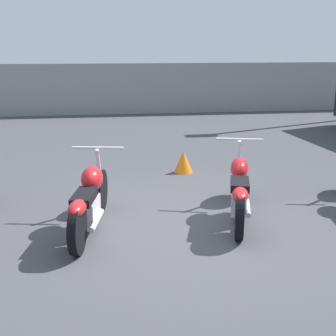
% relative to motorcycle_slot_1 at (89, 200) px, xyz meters
% --- Properties ---
extents(ground_plane, '(60.00, 60.00, 0.00)m').
position_rel_motorcycle_slot_1_xyz_m(ground_plane, '(1.10, 0.01, -0.42)').
color(ground_plane, '#424247').
extents(fence_back, '(40.00, 0.04, 1.72)m').
position_rel_motorcycle_slot_1_xyz_m(fence_back, '(1.10, 10.38, 0.44)').
color(fence_back, gray).
rests_on(fence_back, ground_plane).
extents(motorcycle_slot_1, '(0.74, 2.07, 0.97)m').
position_rel_motorcycle_slot_1_xyz_m(motorcycle_slot_1, '(0.00, 0.00, 0.00)').
color(motorcycle_slot_1, black).
rests_on(motorcycle_slot_1, ground_plane).
extents(motorcycle_slot_2, '(0.88, 2.13, 0.99)m').
position_rel_motorcycle_slot_1_xyz_m(motorcycle_slot_2, '(2.03, 0.17, -0.00)').
color(motorcycle_slot_2, black).
rests_on(motorcycle_slot_2, ground_plane).
extents(traffic_cone_far, '(0.35, 0.35, 0.41)m').
position_rel_motorcycle_slot_1_xyz_m(traffic_cone_far, '(1.69, 2.64, -0.21)').
color(traffic_cone_far, orange).
rests_on(traffic_cone_far, ground_plane).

